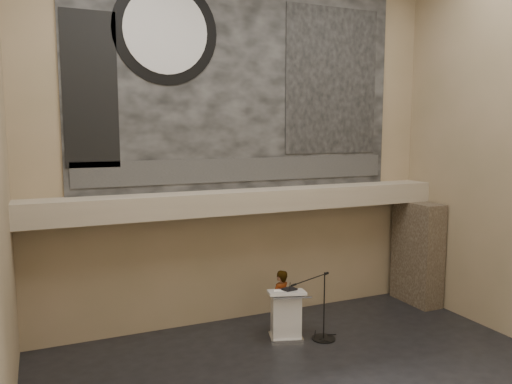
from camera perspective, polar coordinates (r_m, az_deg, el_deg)
name	(u,v)px	position (r m, az deg, el deg)	size (l,w,h in m)	color
wall_back	(243,144)	(11.86, -1.55, 5.48)	(10.00, 0.02, 8.50)	#847554
soffit	(249,201)	(11.60, -0.79, -1.00)	(10.00, 0.80, 0.50)	gray
sprinkler_left	(183,218)	(11.08, -8.35, -2.92)	(0.04, 0.04, 0.06)	#B2893D
sprinkler_right	(321,208)	(12.45, 7.40, -1.81)	(0.04, 0.04, 0.06)	#B2893D
banner	(243,82)	(11.87, -1.52, 12.49)	(8.00, 0.05, 5.00)	black
banner_text_strip	(244,170)	(11.82, -1.41, 2.57)	(7.76, 0.02, 0.55)	#2D2D2D
banner_clock_rim	(166,31)	(11.43, -10.27, 17.66)	(2.30, 2.30, 0.02)	black
banner_clock_face	(166,31)	(11.41, -10.25, 17.68)	(1.84, 1.84, 0.02)	silver
banner_building_print	(332,81)	(12.94, 8.69, 12.42)	(2.60, 0.02, 3.60)	black
banner_brick_print	(90,90)	(11.00, -18.41, 11.00)	(1.10, 0.02, 3.20)	black
stone_pier	(417,253)	(13.99, 17.95, -6.61)	(0.60, 1.40, 2.70)	#3E3226
lectern	(286,315)	(11.28, 3.45, -13.85)	(0.93, 0.77, 1.14)	silver
binder	(289,289)	(11.15, 3.82, -11.03)	(0.29, 0.23, 0.04)	black
papers	(279,292)	(11.00, 2.69, -11.36)	(0.23, 0.32, 0.01)	white
speaker_person	(280,301)	(11.62, 2.80, -12.35)	(0.52, 0.34, 1.44)	white
mic_stand	(323,330)	(11.46, 7.63, -15.35)	(1.30, 0.70, 1.52)	black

